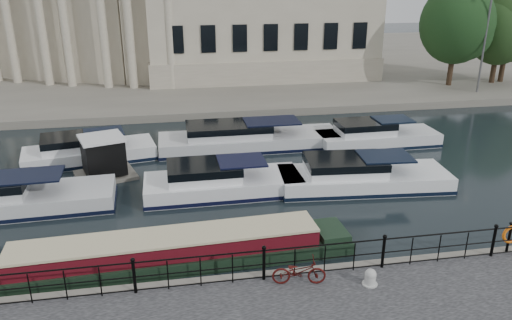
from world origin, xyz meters
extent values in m
plane|color=black|center=(0.00, 0.00, 0.00)|extent=(160.00, 160.00, 0.00)
cube|color=#6B665B|center=(0.00, 39.00, 0.28)|extent=(120.00, 42.00, 0.55)
cylinder|color=black|center=(-4.00, -2.25, 1.10)|extent=(0.10, 0.10, 1.10)
sphere|color=black|center=(-4.00, -2.25, 1.70)|extent=(0.14, 0.14, 0.14)
cylinder|color=black|center=(0.00, -2.25, 1.10)|extent=(0.10, 0.10, 1.10)
sphere|color=black|center=(0.00, -2.25, 1.70)|extent=(0.14, 0.14, 0.14)
cylinder|color=black|center=(4.00, -2.25, 1.10)|extent=(0.10, 0.10, 1.10)
sphere|color=black|center=(4.00, -2.25, 1.70)|extent=(0.14, 0.14, 0.14)
cylinder|color=black|center=(8.00, -2.25, 1.10)|extent=(0.10, 0.10, 1.10)
sphere|color=black|center=(8.00, -2.25, 1.70)|extent=(0.14, 0.14, 0.14)
cylinder|color=black|center=(0.00, -2.25, 1.60)|extent=(24.00, 0.05, 0.05)
cylinder|color=black|center=(0.00, -2.25, 1.10)|extent=(24.00, 0.04, 0.04)
cylinder|color=black|center=(0.00, -2.25, 0.63)|extent=(24.00, 0.04, 0.04)
cube|color=#9E937F|center=(6.00, 33.00, 1.55)|extent=(20.30, 14.30, 2.00)
cube|color=#ADA38C|center=(-3.33, 29.02, 6.05)|extent=(5.73, 4.06, 11.00)
cylinder|color=#ADA38C|center=(-2.28, 26.16, 5.45)|extent=(0.70, 0.70, 9.80)
cylinder|color=#ADA38C|center=(-5.49, 26.87, 5.45)|extent=(0.70, 0.70, 9.80)
cube|color=#ADA38C|center=(-8.29, 30.44, 6.05)|extent=(5.90, 4.56, 11.00)
cylinder|color=#ADA38C|center=(-7.59, 27.47, 5.45)|extent=(0.70, 0.70, 9.80)
cylinder|color=#ADA38C|center=(-10.69, 28.56, 5.45)|extent=(0.70, 0.70, 9.80)
cube|color=#ADA38C|center=(-13.04, 32.44, 6.05)|extent=(5.99, 4.99, 11.00)
cylinder|color=#ADA38C|center=(-12.70, 29.41, 5.45)|extent=(0.70, 0.70, 9.80)
cylinder|color=#ADA38C|center=(-15.65, 30.87, 5.45)|extent=(0.70, 0.70, 9.80)
cylinder|color=#59595B|center=(22.00, 20.50, 4.55)|extent=(0.16, 0.16, 8.00)
imported|color=#410D0B|center=(1.04, -2.67, 0.99)|extent=(1.76, 0.84, 0.89)
cylinder|color=#B4B5B0|center=(3.23, -3.11, 0.73)|extent=(0.35, 0.35, 0.36)
sphere|color=#B4B5B0|center=(3.23, -3.11, 0.91)|extent=(0.36, 0.36, 0.36)
cylinder|color=#B4B5B0|center=(3.23, -3.11, 0.57)|extent=(0.49, 0.49, 0.03)
cylinder|color=black|center=(8.70, -2.10, 1.10)|extent=(0.09, 0.09, 1.10)
cube|color=black|center=(8.70, -2.10, 1.65)|extent=(0.11, 0.11, 0.07)
torus|color=orange|center=(8.70, -2.18, 1.28)|extent=(0.70, 0.11, 0.70)
cube|color=black|center=(-3.00, -0.04, 0.10)|extent=(13.38, 2.40, 0.80)
cube|color=#550C15|center=(-3.00, -0.04, 0.75)|extent=(10.71, 2.01, 0.62)
cube|color=beige|center=(-3.00, -0.04, 1.15)|extent=(10.71, 2.06, 0.09)
cube|color=#6B665B|center=(-6.04, 8.78, 0.05)|extent=(3.39, 3.08, 0.24)
cube|color=black|center=(-6.04, 8.78, 1.10)|extent=(2.36, 2.36, 1.69)
cube|color=white|center=(-6.04, 8.78, 2.05)|extent=(2.59, 2.59, 0.11)
cube|color=silver|center=(-9.84, 5.53, 0.20)|extent=(9.16, 3.06, 1.20)
cube|color=black|center=(-9.84, 5.53, 0.12)|extent=(9.26, 3.09, 0.18)
cube|color=black|center=(-8.76, 5.58, 1.55)|extent=(2.79, 1.99, 0.08)
cube|color=white|center=(-0.39, 5.76, 0.20)|extent=(7.28, 2.74, 1.20)
cube|color=black|center=(-0.39, 5.76, 0.12)|extent=(7.35, 2.77, 0.18)
cube|color=white|center=(-1.26, 5.75, 1.05)|extent=(3.28, 2.22, 0.90)
cube|color=black|center=(0.48, 5.77, 1.55)|extent=(2.19, 1.89, 0.08)
cube|color=white|center=(6.33, 5.25, 0.20)|extent=(8.24, 3.40, 1.20)
cube|color=black|center=(6.33, 5.25, 0.12)|extent=(8.33, 3.43, 0.18)
cube|color=white|center=(5.36, 5.33, 1.05)|extent=(3.79, 2.54, 0.90)
cube|color=black|center=(7.29, 5.17, 1.55)|extent=(2.56, 2.12, 0.08)
cube|color=white|center=(-7.08, 11.27, 0.20)|extent=(7.23, 3.81, 1.20)
cube|color=black|center=(-7.08, 11.27, 0.12)|extent=(7.31, 3.85, 0.18)
cube|color=white|center=(-7.89, 11.11, 1.05)|extent=(3.43, 2.65, 0.90)
cube|color=black|center=(-6.27, 11.42, 1.55)|extent=(2.36, 2.16, 0.08)
cube|color=silver|center=(1.91, 11.87, 0.20)|extent=(10.58, 2.88, 1.20)
cube|color=black|center=(1.91, 11.87, 0.12)|extent=(10.68, 2.91, 0.18)
cube|color=silver|center=(0.64, 11.87, 1.05)|extent=(4.76, 2.36, 0.90)
cube|color=black|center=(3.18, 11.87, 1.55)|extent=(3.17, 2.02, 0.08)
cube|color=silver|center=(9.45, 10.96, 0.20)|extent=(7.17, 2.53, 1.20)
cube|color=black|center=(9.45, 10.96, 0.12)|extent=(7.24, 2.55, 0.18)
cube|color=silver|center=(8.60, 10.95, 1.05)|extent=(3.24, 2.03, 0.90)
cube|color=black|center=(10.31, 10.98, 1.55)|extent=(2.17, 1.73, 0.08)
cylinder|color=black|center=(21.11, 23.29, 1.93)|extent=(0.44, 0.44, 2.76)
ellipsoid|color=black|center=(21.11, 23.29, 5.67)|extent=(5.98, 5.98, 6.61)
sphere|color=black|center=(21.71, 22.89, 4.88)|extent=(4.41, 4.41, 4.41)
cylinder|color=black|center=(25.37, 23.57, 1.72)|extent=(0.44, 0.44, 2.34)
ellipsoid|color=#183511|center=(25.37, 23.57, 4.90)|extent=(5.09, 5.09, 5.63)
sphere|color=#183511|center=(25.97, 23.17, 4.23)|extent=(3.75, 3.75, 3.75)
cylinder|color=black|center=(26.39, 23.83, 1.88)|extent=(0.44, 0.44, 2.67)
ellipsoid|color=#1B3811|center=(26.39, 23.83, 5.50)|extent=(5.79, 5.79, 6.40)
camera|label=1|loc=(-2.61, -15.53, 9.79)|focal=35.00mm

